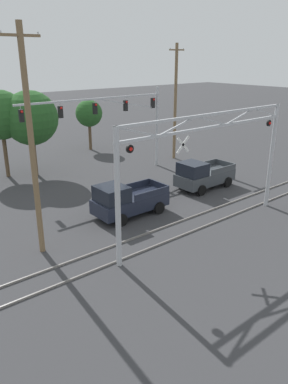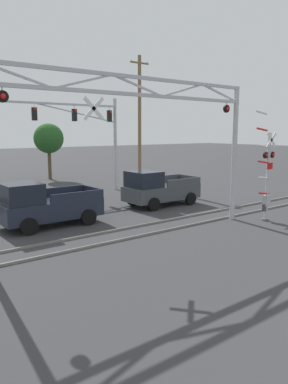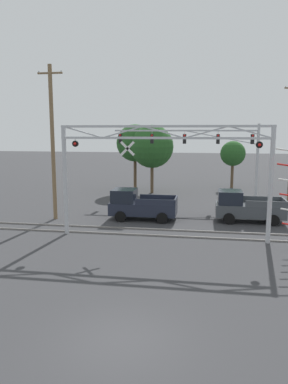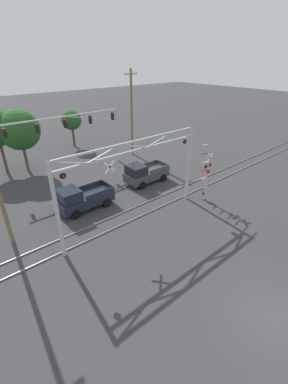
# 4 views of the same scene
# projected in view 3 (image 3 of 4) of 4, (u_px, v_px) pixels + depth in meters

# --- Properties ---
(ground_plane) EXTENTS (200.00, 200.00, 0.00)m
(ground_plane) POSITION_uv_depth(u_px,v_px,m) (121.00, 341.00, 11.58)
(ground_plane) COLOR #38383A
(rail_track_near) EXTENTS (80.00, 0.08, 0.10)m
(rail_track_near) POSITION_uv_depth(u_px,v_px,m) (163.00, 236.00, 22.95)
(rail_track_near) COLOR gray
(rail_track_near) RESTS_ON ground_plane
(rail_track_far) EXTENTS (80.00, 0.08, 0.10)m
(rail_track_far) POSITION_uv_depth(u_px,v_px,m) (166.00, 230.00, 24.35)
(rail_track_far) COLOR gray
(rail_track_far) RESTS_ON ground_plane
(crossing_gantry) EXTENTS (12.49, 0.29, 6.75)m
(crossing_gantry) POSITION_uv_depth(u_px,v_px,m) (163.00, 163.00, 21.95)
(crossing_gantry) COLOR #B7BABF
(crossing_gantry) RESTS_ON ground_plane
(traffic_signal_span) EXTENTS (12.94, 0.39, 7.03)m
(traffic_signal_span) POSITION_uv_depth(u_px,v_px,m) (213.00, 146.00, 33.28)
(traffic_signal_span) COLOR #B7BABF
(traffic_signal_span) RESTS_ON ground_plane
(pickup_truck_lead) EXTENTS (4.82, 2.31, 2.21)m
(pickup_truck_lead) POSITION_uv_depth(u_px,v_px,m) (139.00, 205.00, 27.30)
(pickup_truck_lead) COLOR #1E2333
(pickup_truck_lead) RESTS_ON ground_plane
(pickup_truck_following) EXTENTS (4.78, 2.31, 2.21)m
(pickup_truck_following) POSITION_uv_depth(u_px,v_px,m) (245.00, 207.00, 26.63)
(pickup_truck_following) COLOR #3D4247
(pickup_truck_following) RESTS_ON ground_plane
(utility_pole_left) EXTENTS (1.80, 0.28, 10.98)m
(utility_pole_left) POSITION_uv_depth(u_px,v_px,m) (53.00, 142.00, 26.69)
(utility_pole_left) COLOR brown
(utility_pole_left) RESTS_ON ground_plane
(background_tree_beyond_span) EXTENTS (2.81, 2.81, 5.29)m
(background_tree_beyond_span) POSITION_uv_depth(u_px,v_px,m) (233.00, 154.00, 42.01)
(background_tree_beyond_span) COLOR brown
(background_tree_beyond_span) RESTS_ON ground_plane
(background_tree_far_left_verge) EXTENTS (4.40, 4.40, 7.02)m
(background_tree_far_left_verge) POSITION_uv_depth(u_px,v_px,m) (152.00, 147.00, 38.34)
(background_tree_far_left_verge) COLOR brown
(background_tree_far_left_verge) RESTS_ON ground_plane
(background_tree_far_right_verge) EXTENTS (3.94, 3.94, 7.10)m
(background_tree_far_right_verge) POSITION_uv_depth(u_px,v_px,m) (135.00, 143.00, 39.72)
(background_tree_far_right_verge) COLOR brown
(background_tree_far_right_verge) RESTS_ON ground_plane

